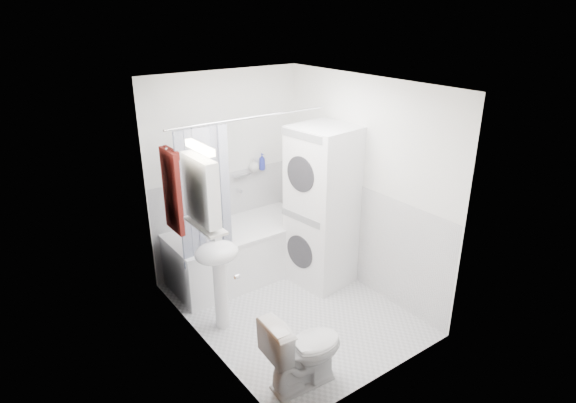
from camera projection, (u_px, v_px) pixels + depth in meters
floor at (291, 308)px, 5.22m from camera, size 2.60×2.60×0.00m
room_walls at (291, 179)px, 4.66m from camera, size 2.60×2.60×2.60m
wainscot at (275, 249)px, 5.22m from camera, size 1.98×2.58×2.58m
door at (237, 277)px, 3.92m from camera, size 0.05×2.00×2.00m
bathtub at (240, 249)px, 5.74m from camera, size 1.69×0.80×0.64m
tub_spout at (238, 190)px, 5.87m from camera, size 0.04×0.12×0.04m
curtain_rod at (251, 118)px, 4.86m from camera, size 1.87×0.02×0.02m
shower_curtain at (206, 198)px, 4.84m from camera, size 0.55×0.02×1.45m
sink at (218, 266)px, 4.67m from camera, size 0.44×0.37×1.04m
medicine_cabinet at (201, 188)px, 4.22m from camera, size 0.13×0.50×0.71m
shelf at (205, 225)px, 4.36m from camera, size 0.18×0.54×0.02m
shower_caddy at (242, 175)px, 5.81m from camera, size 0.22×0.06×0.02m
towel at (172, 190)px, 4.71m from camera, size 0.07×0.36×0.86m
washer_dryer at (323, 207)px, 5.46m from camera, size 0.74×0.74×1.86m
toilet at (304, 350)px, 4.07m from camera, size 0.74×0.45×0.70m
soap_pump at (217, 239)px, 4.67m from camera, size 0.08×0.17×0.08m
shelf_bottle at (213, 226)px, 4.23m from camera, size 0.07×0.18×0.07m
shelf_cup at (199, 215)px, 4.43m from camera, size 0.10×0.09×0.10m
shampoo_a at (254, 166)px, 5.88m from camera, size 0.13×0.17×0.13m
shampoo_b at (262, 167)px, 5.96m from camera, size 0.08×0.21×0.08m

